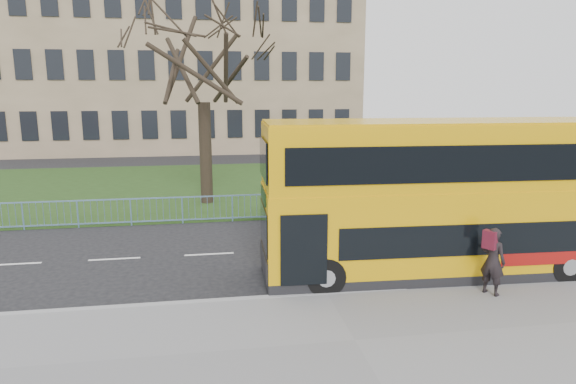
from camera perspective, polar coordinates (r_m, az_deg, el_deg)
The scene contains 8 objects.
ground at distance 15.15m, azimuth 2.93°, elevation -9.31°, with size 120.00×120.00×0.00m, color black.
kerb at distance 13.73m, azimuth 4.31°, elevation -11.31°, with size 80.00×0.20×0.14m, color gray.
grass_verge at distance 28.79m, azimuth -3.05°, elevation 0.87°, with size 80.00×15.40×0.08m, color #1E3312.
guard_railing at distance 21.21m, azimuth -0.80°, elevation -1.61°, with size 40.00×0.12×1.10m, color #6892BA, non-canonical shape.
bare_tree at distance 23.83m, azimuth -9.39°, elevation 11.94°, with size 7.73×7.73×11.04m, color black, non-canonical shape.
civic_building at distance 48.89m, azimuth -11.88°, elevation 13.26°, with size 30.00×15.00×14.00m, color #7C6A4E.
yellow_bus at distance 15.32m, azimuth 17.49°, elevation -0.33°, with size 10.68×2.93×4.44m.
pedestrian at distance 14.31m, azimuth 21.79°, elevation -7.14°, with size 0.65×0.43×1.78m, color black.
Camera 1 is at (-3.02, -13.83, 5.42)m, focal length 32.00 mm.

